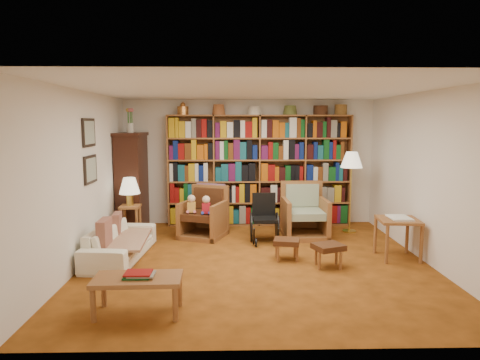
{
  "coord_description": "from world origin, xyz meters",
  "views": [
    {
      "loc": [
        -0.38,
        -6.12,
        2.04
      ],
      "look_at": [
        -0.22,
        0.6,
        1.14
      ],
      "focal_mm": 32.0,
      "sensor_mm": 36.0,
      "label": 1
    }
  ],
  "objects_px": {
    "wheelchair": "(264,220)",
    "armchair_sage": "(304,215)",
    "coffee_table": "(138,282)",
    "side_table_papers": "(398,225)",
    "footstool_a": "(287,243)",
    "side_table_lamp": "(131,215)",
    "armchair_leather": "(204,215)",
    "floor_lamp": "(352,163)",
    "footstool_b": "(328,248)",
    "sofa": "(120,242)"
  },
  "relations": [
    {
      "from": "armchair_sage",
      "to": "footstool_b",
      "type": "distance_m",
      "value": 1.75
    },
    {
      "from": "floor_lamp",
      "to": "armchair_sage",
      "type": "bearing_deg",
      "value": -165.71
    },
    {
      "from": "armchair_leather",
      "to": "side_table_papers",
      "type": "distance_m",
      "value": 3.33
    },
    {
      "from": "armchair_leather",
      "to": "side_table_papers",
      "type": "bearing_deg",
      "value": -24.81
    },
    {
      "from": "armchair_leather",
      "to": "floor_lamp",
      "type": "xyz_separation_m",
      "value": [
        2.73,
        0.2,
        0.93
      ]
    },
    {
      "from": "armchair_sage",
      "to": "floor_lamp",
      "type": "relative_size",
      "value": 0.64
    },
    {
      "from": "armchair_leather",
      "to": "footstool_a",
      "type": "height_order",
      "value": "armchair_leather"
    },
    {
      "from": "floor_lamp",
      "to": "footstool_b",
      "type": "xyz_separation_m",
      "value": [
        -0.86,
        -1.98,
        -1.03
      ]
    },
    {
      "from": "side_table_lamp",
      "to": "footstool_b",
      "type": "bearing_deg",
      "value": -27.03
    },
    {
      "from": "side_table_papers",
      "to": "footstool_a",
      "type": "xyz_separation_m",
      "value": [
        -1.69,
        -0.04,
        -0.26
      ]
    },
    {
      "from": "armchair_leather",
      "to": "floor_lamp",
      "type": "relative_size",
      "value": 0.65
    },
    {
      "from": "armchair_sage",
      "to": "armchair_leather",
      "type": "bearing_deg",
      "value": 178.86
    },
    {
      "from": "side_table_lamp",
      "to": "coffee_table",
      "type": "distance_m",
      "value": 3.15
    },
    {
      "from": "wheelchair",
      "to": "armchair_sage",
      "type": "bearing_deg",
      "value": 26.75
    },
    {
      "from": "side_table_papers",
      "to": "footstool_b",
      "type": "height_order",
      "value": "side_table_papers"
    },
    {
      "from": "armchair_sage",
      "to": "coffee_table",
      "type": "distance_m",
      "value": 3.95
    },
    {
      "from": "footstool_a",
      "to": "floor_lamp",
      "type": "bearing_deg",
      "value": 49.28
    },
    {
      "from": "side_table_papers",
      "to": "footstool_a",
      "type": "bearing_deg",
      "value": -178.61
    },
    {
      "from": "armchair_leather",
      "to": "armchair_sage",
      "type": "bearing_deg",
      "value": -1.14
    },
    {
      "from": "side_table_lamp",
      "to": "armchair_sage",
      "type": "distance_m",
      "value": 3.11
    },
    {
      "from": "sofa",
      "to": "wheelchair",
      "type": "bearing_deg",
      "value": -64.1
    },
    {
      "from": "sofa",
      "to": "armchair_sage",
      "type": "height_order",
      "value": "armchair_sage"
    },
    {
      "from": "side_table_papers",
      "to": "coffee_table",
      "type": "distance_m",
      "value": 3.97
    },
    {
      "from": "side_table_lamp",
      "to": "coffee_table",
      "type": "bearing_deg",
      "value": -75.74
    },
    {
      "from": "side_table_lamp",
      "to": "footstool_a",
      "type": "xyz_separation_m",
      "value": [
        2.61,
        -1.27,
        -0.15
      ]
    },
    {
      "from": "side_table_papers",
      "to": "sofa",
      "type": "bearing_deg",
      "value": 178.63
    },
    {
      "from": "sofa",
      "to": "side_table_lamp",
      "type": "relative_size",
      "value": 2.86
    },
    {
      "from": "footstool_a",
      "to": "footstool_b",
      "type": "relative_size",
      "value": 0.88
    },
    {
      "from": "side_table_lamp",
      "to": "armchair_sage",
      "type": "xyz_separation_m",
      "value": [
        3.11,
        0.13,
        -0.04
      ]
    },
    {
      "from": "side_table_lamp",
      "to": "side_table_papers",
      "type": "relative_size",
      "value": 0.93
    },
    {
      "from": "side_table_lamp",
      "to": "armchair_leather",
      "type": "height_order",
      "value": "armchair_leather"
    },
    {
      "from": "coffee_table",
      "to": "floor_lamp",
      "type": "bearing_deg",
      "value": 46.55
    },
    {
      "from": "sofa",
      "to": "armchair_leather",
      "type": "xyz_separation_m",
      "value": [
        1.18,
        1.29,
        0.13
      ]
    },
    {
      "from": "side_table_lamp",
      "to": "armchair_leather",
      "type": "distance_m",
      "value": 1.29
    },
    {
      "from": "armchair_leather",
      "to": "footstool_a",
      "type": "relative_size",
      "value": 2.26
    },
    {
      "from": "floor_lamp",
      "to": "side_table_papers",
      "type": "distance_m",
      "value": 1.8
    },
    {
      "from": "coffee_table",
      "to": "footstool_a",
      "type": "bearing_deg",
      "value": 44.25
    },
    {
      "from": "sofa",
      "to": "side_table_lamp",
      "type": "height_order",
      "value": "side_table_lamp"
    },
    {
      "from": "sofa",
      "to": "side_table_papers",
      "type": "xyz_separation_m",
      "value": [
        4.2,
        -0.1,
        0.27
      ]
    },
    {
      "from": "armchair_leather",
      "to": "coffee_table",
      "type": "relative_size",
      "value": 1.04
    },
    {
      "from": "wheelchair",
      "to": "floor_lamp",
      "type": "distance_m",
      "value": 2.0
    },
    {
      "from": "sofa",
      "to": "coffee_table",
      "type": "xyz_separation_m",
      "value": [
        0.68,
        -1.93,
        0.11
      ]
    },
    {
      "from": "armchair_leather",
      "to": "wheelchair",
      "type": "relative_size",
      "value": 1.18
    },
    {
      "from": "armchair_leather",
      "to": "armchair_sage",
      "type": "relative_size",
      "value": 1.01
    },
    {
      "from": "footstool_b",
      "to": "coffee_table",
      "type": "height_order",
      "value": "coffee_table"
    },
    {
      "from": "floor_lamp",
      "to": "armchair_leather",
      "type": "bearing_deg",
      "value": -175.92
    },
    {
      "from": "side_table_papers",
      "to": "coffee_table",
      "type": "height_order",
      "value": "side_table_papers"
    },
    {
      "from": "armchair_sage",
      "to": "coffee_table",
      "type": "height_order",
      "value": "armchair_sage"
    },
    {
      "from": "side_table_lamp",
      "to": "footstool_a",
      "type": "relative_size",
      "value": 1.37
    },
    {
      "from": "wheelchair",
      "to": "coffee_table",
      "type": "xyz_separation_m",
      "value": [
        -1.58,
        -2.81,
        -0.02
      ]
    }
  ]
}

